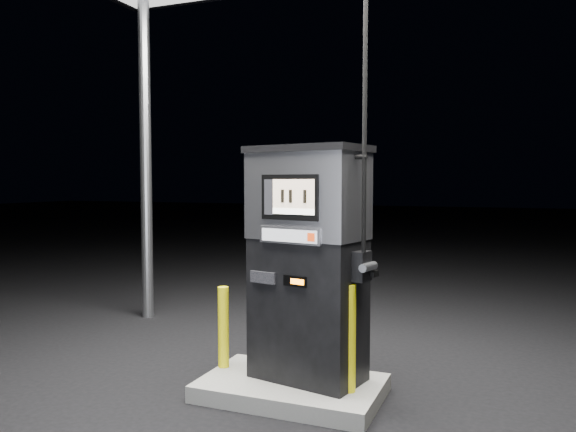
% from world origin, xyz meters
% --- Properties ---
extents(ground, '(80.00, 80.00, 0.00)m').
position_xyz_m(ground, '(0.00, 0.00, 0.00)').
color(ground, black).
rests_on(ground, ground).
extents(pump_island, '(1.60, 1.00, 0.15)m').
position_xyz_m(pump_island, '(0.00, 0.00, 0.07)').
color(pump_island, slate).
rests_on(pump_island, ground).
extents(fuel_dispenser, '(1.21, 0.82, 4.35)m').
position_xyz_m(fuel_dispenser, '(0.12, 0.10, 1.23)').
color(fuel_dispenser, black).
rests_on(fuel_dispenser, pump_island).
extents(bollard_left, '(0.11, 0.11, 0.78)m').
position_xyz_m(bollard_left, '(-0.74, 0.09, 0.54)').
color(bollard_left, '#FCEF0E').
rests_on(bollard_left, pump_island).
extents(bollard_right, '(0.16, 0.16, 0.92)m').
position_xyz_m(bollard_right, '(0.55, -0.07, 0.61)').
color(bollard_right, '#FCEF0E').
rests_on(bollard_right, pump_island).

